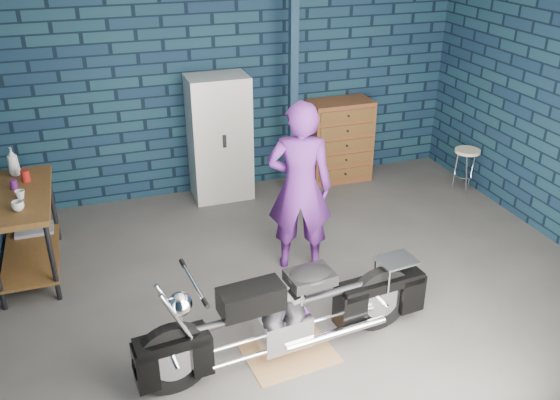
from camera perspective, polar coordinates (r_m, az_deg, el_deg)
The scene contains 16 objects.
ground at distance 6.23m, azimuth 2.49°, elevation -7.56°, with size 6.00×6.00×0.00m, color #4E4C49.
room_walls at distance 5.90m, azimuth 0.90°, elevation 10.92°, with size 6.02×5.01×2.71m.
support_post at distance 7.50m, azimuth 1.27°, elevation 9.89°, with size 0.10×0.10×2.70m, color #12273B.
workbench at distance 6.65m, azimuth -23.17°, elevation -2.99°, with size 0.60×1.40×0.91m, color brown.
drip_mat at distance 5.30m, azimuth 0.93°, elevation -14.55°, with size 0.76×0.57×0.01m, color olive.
motorcycle at distance 4.99m, azimuth 0.97°, elevation -10.29°, with size 2.24×0.61×0.99m, color black, non-canonical shape.
person at distance 6.02m, azimuth 1.92°, elevation 1.20°, with size 0.67×0.44×1.83m, color #561F75.
storage_bin at distance 7.24m, azimuth -22.40°, elevation -3.39°, with size 0.41×0.29×0.25m, color gray.
locker at distance 7.68m, azimuth -5.83°, elevation 5.94°, with size 0.76×0.54×1.62m, color silver.
tool_chest at distance 8.28m, azimuth 5.76°, elevation 5.67°, with size 0.85×0.47×1.14m, color brown.
shop_stool at distance 8.33m, azimuth 17.35°, elevation 2.72°, with size 0.33×0.33×0.60m, color beige, non-canonical shape.
cup_a at distance 6.08m, azimuth -23.92°, elevation -0.53°, with size 0.12×0.12×0.09m, color beige.
cup_b at distance 6.32m, azimuth -23.74°, elevation 0.47°, with size 0.09×0.09×0.09m, color beige.
mug_purple at distance 6.56m, azimuth -24.24°, elevation 1.36°, with size 0.07×0.07×0.10m, color #52175F.
mug_red at distance 6.70m, azimuth -23.29°, elevation 2.15°, with size 0.09×0.09×0.12m, color maroon.
bottle at distance 6.88m, azimuth -24.32°, elevation 3.40°, with size 0.12×0.12×0.31m, color gray.
Camera 1 is at (-1.91, -4.81, 3.47)m, focal length 38.00 mm.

